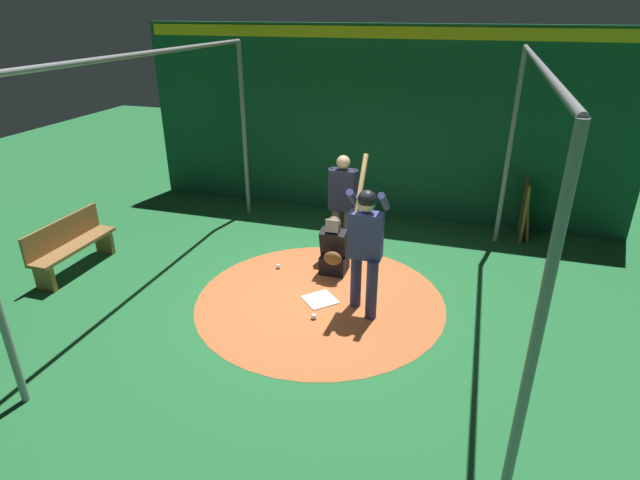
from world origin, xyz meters
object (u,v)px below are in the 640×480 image
Objects in this scene: catcher at (334,251)px; baseball_1 at (278,266)px; batter at (365,240)px; umpire at (343,201)px; bat_rack at (524,207)px; home_plate at (320,300)px; bench at (71,245)px; baseball_0 at (314,316)px.

catcher is 12.94× the size of baseball_1.
batter is 1.21× the size of umpire.
umpire is at bearing -155.35° from batter.
bat_rack is (-2.56, 2.89, 0.11)m from catcher.
bench is at bearing -86.42° from home_plate.
bat_rack is 14.32× the size of baseball_1.
baseball_1 is at bearing -117.58° from batter.
baseball_1 is at bearing -128.38° from home_plate.
catcher is at bearing -144.28° from batter.
home_plate is at bearing 2.58° from catcher.
home_plate is 5.68× the size of baseball_0.
catcher is at bearing -175.78° from baseball_0.
baseball_1 is (0.13, -0.89, -0.33)m from catcher.
batter is 1.36m from catcher.
catcher is 0.55× the size of umpire.
baseball_0 reaches higher than home_plate.
umpire is 4.32m from bench.
batter is at bearing -32.15° from bat_rack.
umpire is 1.11× the size of bench.
home_plate is 0.49m from baseball_0.
home_plate is at bearing 51.62° from baseball_1.
baseball_0 is at bearing 7.11° from home_plate.
bat_rack is at bearing 118.20° from bench.
catcher is (-0.95, -0.68, -0.70)m from batter.
catcher is (-0.86, -0.04, 0.36)m from home_plate.
bat_rack is at bearing 125.47° from baseball_1.
bat_rack is 14.32× the size of baseball_0.
batter is at bearing 35.72° from catcher.
bench is 3.25m from baseball_1.
home_plate is at bearing 2.95° from umpire.
bench is 21.13× the size of baseball_0.
home_plate is 0.24× the size of umpire.
bat_rack is at bearing 147.85° from batter.
bench is at bearing -93.32° from baseball_0.
bat_rack reaches higher than baseball_1.
baseball_1 is (0.75, -0.85, -0.93)m from umpire.
umpire is 1.47m from baseball_1.
batter reaches higher than baseball_0.
baseball_1 is (-0.82, -1.57, -1.03)m from batter.
catcher is 0.61× the size of bench.
baseball_1 is (-0.73, -0.93, 0.03)m from home_plate.
catcher is 1.39m from baseball_0.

